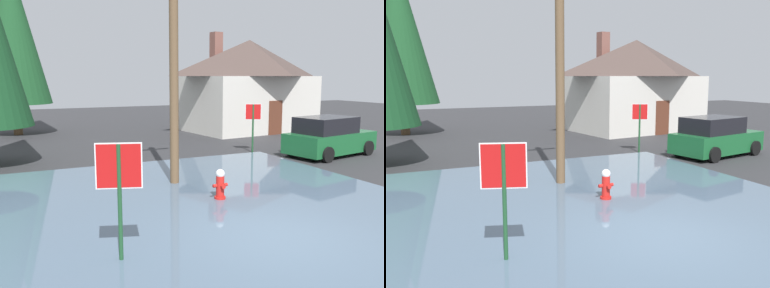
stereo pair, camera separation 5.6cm
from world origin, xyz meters
The scene contains 10 objects.
ground_plane centered at (0.00, 0.00, -0.05)m, with size 80.00×80.00×0.10m, color #2D2D30.
flood_puddle centered at (-0.60, 2.81, 0.02)m, with size 12.09×11.85×0.04m, color #4C6075.
lane_stop_bar centered at (-0.92, -1.18, 0.00)m, with size 3.48×0.30×0.01m, color silver.
stop_sign_near centered at (-3.32, 0.26, 1.60)m, with size 0.81×0.28×2.24m.
fire_hydrant centered at (0.24, 2.96, 0.43)m, with size 0.44×0.38×0.88m.
utility_pole centered at (-0.21, 5.15, 4.39)m, with size 1.60×0.28×8.42m.
stop_sign_far centered at (5.14, 8.89, 1.56)m, with size 0.64×0.34×2.20m.
house centered at (9.32, 15.88, 2.93)m, with size 8.78×6.33×6.09m.
parked_car centered at (7.71, 6.87, 0.81)m, with size 4.37×2.70×1.70m.
pine_tree_short_left centered at (-4.15, 19.70, 6.00)m, with size 4.08×4.08×10.19m.
Camera 2 is at (-5.18, -7.01, 3.39)m, focal length 39.47 mm.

